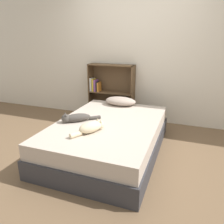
% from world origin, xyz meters
% --- Properties ---
extents(ground_plane, '(8.00, 8.00, 0.00)m').
position_xyz_m(ground_plane, '(0.00, 0.00, 0.00)').
color(ground_plane, brown).
extents(wall_back, '(8.00, 0.06, 2.50)m').
position_xyz_m(wall_back, '(0.00, 1.50, 1.25)').
color(wall_back, silver).
rests_on(wall_back, ground_plane).
extents(bed, '(1.44, 2.09, 0.46)m').
position_xyz_m(bed, '(0.00, 0.00, 0.23)').
color(bed, '#333338').
rests_on(bed, ground_plane).
extents(pillow, '(0.55, 0.32, 0.15)m').
position_xyz_m(pillow, '(-0.10, 0.85, 0.54)').
color(pillow, '#B29E8E').
rests_on(pillow, bed).
extents(cat_light, '(0.33, 0.46, 0.15)m').
position_xyz_m(cat_light, '(-0.07, -0.40, 0.53)').
color(cat_light, beige).
rests_on(cat_light, bed).
extents(cat_dark, '(0.48, 0.41, 0.15)m').
position_xyz_m(cat_dark, '(-0.45, -0.15, 0.52)').
color(cat_dark, '#47423D').
rests_on(cat_dark, bed).
extents(bookshelf, '(0.93, 0.26, 1.12)m').
position_xyz_m(bookshelf, '(-0.49, 1.37, 0.57)').
color(bookshelf, brown).
rests_on(bookshelf, ground_plane).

